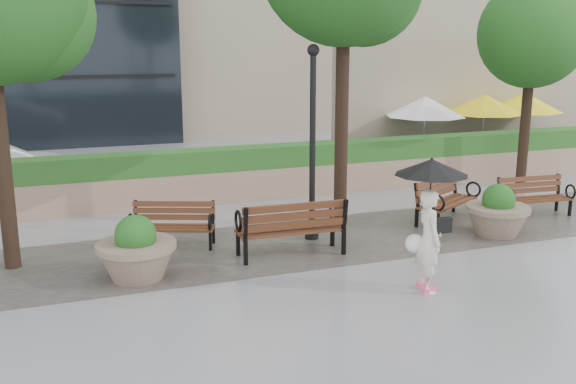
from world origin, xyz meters
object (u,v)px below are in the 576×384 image
object	(u,v)px
bench_3	(446,209)
pedestrian	(430,212)
bench_4	(534,205)
lamppost	(312,156)
planter_left	(137,254)
bench_2	(291,239)
bench_1	(173,234)
car_right	(1,168)
planter_right	(497,215)

from	to	relation	value
bench_3	pedestrian	xyz separation A→B (m)	(-2.66, -3.39, 1.02)
bench_3	pedestrian	world-z (taller)	pedestrian
bench_4	lamppost	world-z (taller)	lamppost
planter_left	bench_4	bearing A→B (deg)	5.89
bench_2	bench_3	world-z (taller)	bench_2
bench_1	pedestrian	distance (m)	5.16
bench_2	planter_left	size ratio (longest dim) A/B	1.53
car_right	bench_1	bearing A→B (deg)	-165.54
bench_3	car_right	world-z (taller)	car_right
bench_2	bench_3	bearing A→B (deg)	-164.17
planter_left	lamppost	xyz separation A→B (m)	(3.67, 1.10, 1.28)
bench_4	car_right	bearing A→B (deg)	153.54
lamppost	pedestrian	size ratio (longest dim) A/B	1.82
bench_3	planter_right	size ratio (longest dim) A/B	1.47
car_right	planter_left	bearing A→B (deg)	-175.86
bench_2	planter_left	distance (m)	2.91
planter_right	planter_left	bearing A→B (deg)	179.92
planter_left	planter_right	distance (m)	7.40
bench_1	bench_4	distance (m)	8.32
bench_3	car_right	distance (m)	11.77
bench_1	car_right	distance (m)	7.41
bench_1	bench_4	xyz separation A→B (m)	(8.30, -0.62, 0.01)
bench_2	planter_left	bearing A→B (deg)	7.00
bench_1	lamppost	world-z (taller)	lamppost
bench_2	car_right	bearing A→B (deg)	-53.31
planter_right	pedestrian	size ratio (longest dim) A/B	0.61
bench_4	planter_left	bearing A→B (deg)	-169.17
lamppost	bench_2	bearing A→B (deg)	-132.33
planter_left	planter_right	world-z (taller)	planter_left
bench_2	planter_right	size ratio (longest dim) A/B	1.57
bench_2	planter_left	xyz separation A→B (m)	(-2.90, -0.26, 0.12)
lamppost	planter_right	bearing A→B (deg)	-16.62
planter_left	car_right	distance (m)	8.51
bench_1	pedestrian	size ratio (longest dim) A/B	0.81
lamppost	bench_4	bearing A→B (deg)	-1.58
bench_1	bench_2	size ratio (longest dim) A/B	0.85
bench_1	planter_left	world-z (taller)	planter_left
bench_1	bench_3	world-z (taller)	bench_3
planter_right	car_right	bearing A→B (deg)	140.75
planter_left	lamppost	size ratio (longest dim) A/B	0.34
planter_right	car_right	world-z (taller)	car_right
bench_4	pedestrian	xyz separation A→B (m)	(-4.84, -3.07, 1.04)
bench_4	planter_left	xyz separation A→B (m)	(-9.20, -0.95, 0.17)
bench_3	pedestrian	bearing A→B (deg)	-156.34
bench_3	lamppost	distance (m)	3.64
pedestrian	car_right	bearing A→B (deg)	45.11
bench_1	car_right	world-z (taller)	car_right
bench_1	car_right	bearing A→B (deg)	139.38
car_right	bench_4	bearing A→B (deg)	-134.69
bench_2	planter_left	world-z (taller)	planter_left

